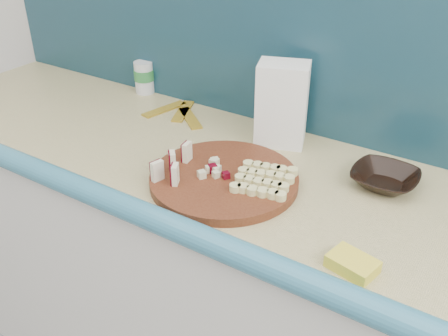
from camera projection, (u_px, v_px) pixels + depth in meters
kitchen_counter at (226, 288)px, 1.55m from camera, size 2.20×0.63×0.91m
backsplash at (282, 43)px, 1.40m from camera, size 2.20×0.02×0.50m
cutting_board at (224, 179)px, 1.23m from camera, size 0.44×0.44×0.02m
apple_wedges at (173, 164)px, 1.22m from camera, size 0.07×0.15×0.05m
apple_chunks at (215, 170)px, 1.23m from camera, size 0.06×0.06×0.02m
banana_slices at (264, 179)px, 1.19m from camera, size 0.16×0.16×0.02m
brown_bowl at (385, 179)px, 1.22m from camera, size 0.16×0.16×0.04m
flour_bag at (282, 104)px, 1.36m from camera, size 0.16×0.14×0.23m
canister at (144, 77)px, 1.72m from camera, size 0.07×0.07×0.11m
sponge at (352, 264)px, 0.96m from camera, size 0.10×0.08×0.03m
banana_peel at (179, 113)px, 1.59m from camera, size 0.22×0.18×0.01m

